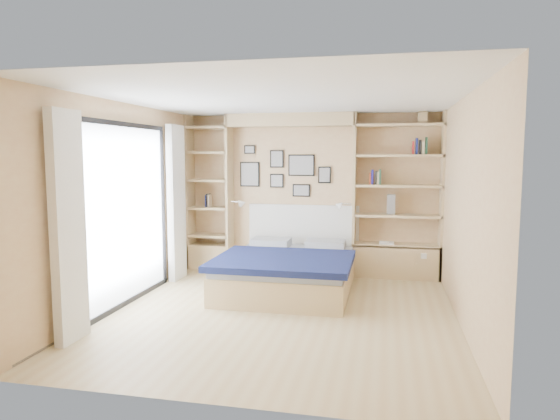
# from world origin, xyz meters

# --- Properties ---
(ground) EXTENTS (4.50, 4.50, 0.00)m
(ground) POSITION_xyz_m (0.00, 0.00, 0.00)
(ground) COLOR tan
(ground) RESTS_ON ground
(room_shell) EXTENTS (4.50, 4.50, 4.50)m
(room_shell) POSITION_xyz_m (-0.39, 1.52, 1.08)
(room_shell) COLOR #D7B682
(room_shell) RESTS_ON ground
(bed) EXTENTS (1.78, 2.33, 1.07)m
(bed) POSITION_xyz_m (-0.12, 1.02, 0.28)
(bed) COLOR tan
(bed) RESTS_ON ground
(photo_gallery) EXTENTS (1.48, 0.02, 0.82)m
(photo_gallery) POSITION_xyz_m (-0.45, 2.22, 1.60)
(photo_gallery) COLOR black
(photo_gallery) RESTS_ON ground
(reading_lamps) EXTENTS (1.92, 0.12, 0.15)m
(reading_lamps) POSITION_xyz_m (-0.30, 2.00, 1.10)
(reading_lamps) COLOR silver
(reading_lamps) RESTS_ON ground
(shelf_decor) EXTENTS (3.47, 0.23, 2.03)m
(shelf_decor) POSITION_xyz_m (1.05, 2.07, 1.68)
(shelf_decor) COLOR #B2411E
(shelf_decor) RESTS_ON ground
(deck) EXTENTS (3.20, 4.00, 0.05)m
(deck) POSITION_xyz_m (-3.60, 0.00, 0.00)
(deck) COLOR #655C4B
(deck) RESTS_ON ground
(deck_chair) EXTENTS (0.49, 0.75, 0.73)m
(deck_chair) POSITION_xyz_m (-3.54, 1.00, 0.34)
(deck_chair) COLOR tan
(deck_chair) RESTS_ON ground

